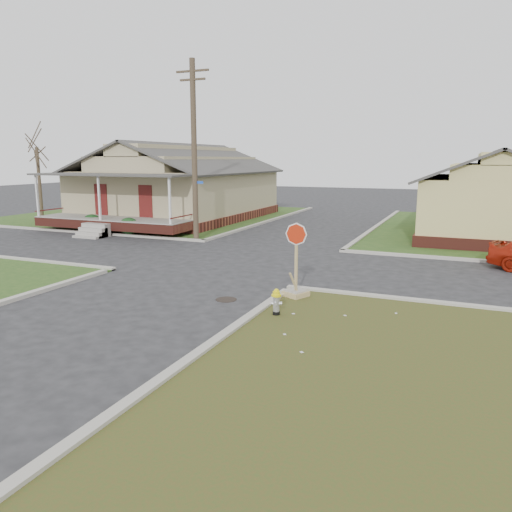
% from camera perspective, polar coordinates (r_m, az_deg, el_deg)
% --- Properties ---
extents(ground, '(120.00, 120.00, 0.00)m').
position_cam_1_polar(ground, '(16.59, -9.49, -3.68)').
color(ground, '#242426').
rests_on(ground, ground).
extents(verge_far_left, '(19.00, 19.00, 0.05)m').
position_cam_1_polar(verge_far_left, '(38.47, -11.52, 4.63)').
color(verge_far_left, '#28491A').
rests_on(verge_far_left, ground).
extents(curbs, '(80.00, 40.00, 0.12)m').
position_cam_1_polar(curbs, '(20.86, -2.13, -0.51)').
color(curbs, '#ACA79B').
rests_on(curbs, ground).
extents(manhole, '(0.64, 0.64, 0.01)m').
position_cam_1_polar(manhole, '(15.12, -3.43, -4.98)').
color(manhole, black).
rests_on(manhole, ground).
extents(corner_house, '(10.10, 15.50, 5.30)m').
position_cam_1_polar(corner_house, '(35.55, -8.84, 7.86)').
color(corner_house, maroon).
rests_on(corner_house, ground).
extents(side_house_yellow, '(7.60, 11.60, 4.70)m').
position_cam_1_polar(side_house_yellow, '(30.09, 25.59, 6.18)').
color(side_house_yellow, maroon).
rests_on(side_house_yellow, ground).
extents(utility_pole, '(1.80, 0.28, 9.00)m').
position_cam_1_polar(utility_pole, '(25.85, -7.08, 12.04)').
color(utility_pole, '#3E2F23').
rests_on(utility_pole, ground).
extents(tree_far_left, '(0.22, 0.22, 4.90)m').
position_cam_1_polar(tree_far_left, '(36.96, -23.50, 7.54)').
color(tree_far_left, '#3E2F23').
rests_on(tree_far_left, verge_far_left).
extents(fire_hydrant, '(0.27, 0.27, 0.72)m').
position_cam_1_polar(fire_hydrant, '(13.43, 2.34, -5.09)').
color(fire_hydrant, black).
rests_on(fire_hydrant, ground).
extents(stop_sign, '(0.64, 0.63, 2.27)m').
position_cam_1_polar(stop_sign, '(15.21, 4.57, -2.82)').
color(stop_sign, tan).
rests_on(stop_sign, ground).
extents(hedge_left, '(1.30, 1.07, 0.99)m').
position_cam_1_polar(hedge_left, '(30.76, -18.23, 3.72)').
color(hedge_left, '#163E1A').
rests_on(hedge_left, verge_far_left).
extents(hedge_right, '(1.31, 1.07, 1.00)m').
position_cam_1_polar(hedge_right, '(28.35, -14.31, 3.35)').
color(hedge_right, '#163E1A').
rests_on(hedge_right, verge_far_left).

